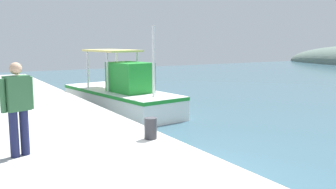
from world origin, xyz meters
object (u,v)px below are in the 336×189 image
at_px(fishing_boat_nearest, 121,95).
at_px(pelican, 16,81).
at_px(fisherman_standing, 18,105).
at_px(mooring_bollard_nearest, 151,128).

relative_size(fishing_boat_nearest, pelican, 6.91).
bearing_deg(fisherman_standing, pelican, 172.02).
xyz_separation_m(fishing_boat_nearest, pelican, (-2.78, -3.63, 0.51)).
distance_m(pelican, fisherman_standing, 9.74).
distance_m(fishing_boat_nearest, mooring_bollard_nearest, 7.40).
height_order(pelican, fisherman_standing, fisherman_standing).
distance_m(fishing_boat_nearest, fisherman_standing, 8.53).
bearing_deg(pelican, fisherman_standing, -7.98).
height_order(fisherman_standing, mooring_bollard_nearest, fisherman_standing).
distance_m(fisherman_standing, mooring_bollard_nearest, 2.74).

